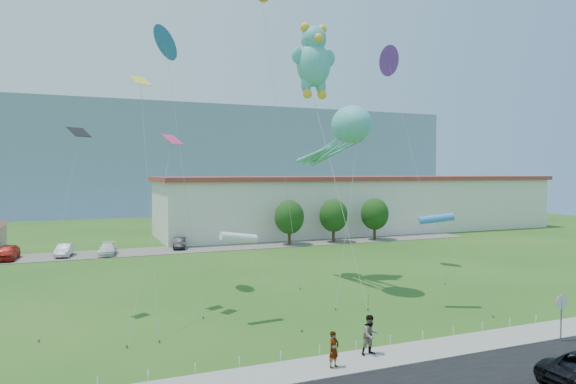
{
  "coord_description": "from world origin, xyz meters",
  "views": [
    {
      "loc": [
        -13.6,
        -23.18,
        8.81
      ],
      "look_at": [
        -0.83,
        8.0,
        7.51
      ],
      "focal_mm": 32.0,
      "sensor_mm": 36.0,
      "label": 1
    }
  ],
  "objects_px": {
    "stop_sign": "(561,306)",
    "pedestrian_left": "(334,349)",
    "pedestrian_right": "(371,335)",
    "parked_car_white": "(107,249)",
    "parked_car_black": "(179,243)",
    "octopus_kite": "(344,135)",
    "teddy_bear_kite": "(314,59)",
    "warehouse": "(362,203)",
    "parked_car_silver": "(64,250)",
    "parked_car_red": "(8,252)"
  },
  "relations": [
    {
      "from": "parked_car_red",
      "to": "stop_sign",
      "type": "bearing_deg",
      "value": -47.46
    },
    {
      "from": "warehouse",
      "to": "teddy_bear_kite",
      "type": "distance_m",
      "value": 38.51
    },
    {
      "from": "parked_car_black",
      "to": "warehouse",
      "type": "bearing_deg",
      "value": 28.06
    },
    {
      "from": "parked_car_white",
      "to": "stop_sign",
      "type": "bearing_deg",
      "value": -54.41
    },
    {
      "from": "pedestrian_right",
      "to": "parked_car_red",
      "type": "distance_m",
      "value": 41.74
    },
    {
      "from": "pedestrian_left",
      "to": "octopus_kite",
      "type": "xyz_separation_m",
      "value": [
        7.93,
        13.73,
        10.7
      ]
    },
    {
      "from": "parked_car_red",
      "to": "parked_car_silver",
      "type": "relative_size",
      "value": 1.14
    },
    {
      "from": "warehouse",
      "to": "parked_car_red",
      "type": "xyz_separation_m",
      "value": [
        -46.24,
        -9.36,
        -3.31
      ]
    },
    {
      "from": "parked_car_silver",
      "to": "parked_car_black",
      "type": "height_order",
      "value": "parked_car_silver"
    },
    {
      "from": "stop_sign",
      "to": "octopus_kite",
      "type": "bearing_deg",
      "value": 107.65
    },
    {
      "from": "warehouse",
      "to": "parked_car_black",
      "type": "distance_m",
      "value": 30.27
    },
    {
      "from": "pedestrian_right",
      "to": "warehouse",
      "type": "bearing_deg",
      "value": 55.42
    },
    {
      "from": "warehouse",
      "to": "parked_car_black",
      "type": "height_order",
      "value": "warehouse"
    },
    {
      "from": "stop_sign",
      "to": "parked_car_red",
      "type": "height_order",
      "value": "stop_sign"
    },
    {
      "from": "teddy_bear_kite",
      "to": "octopus_kite",
      "type": "bearing_deg",
      "value": -86.0
    },
    {
      "from": "parked_car_silver",
      "to": "teddy_bear_kite",
      "type": "distance_m",
      "value": 32.62
    },
    {
      "from": "parked_car_silver",
      "to": "parked_car_white",
      "type": "xyz_separation_m",
      "value": [
        4.2,
        -0.67,
        -0.03
      ]
    },
    {
      "from": "pedestrian_right",
      "to": "teddy_bear_kite",
      "type": "relative_size",
      "value": 0.09
    },
    {
      "from": "parked_car_silver",
      "to": "parked_car_black",
      "type": "xyz_separation_m",
      "value": [
        12.11,
        0.95,
        -0.02
      ]
    },
    {
      "from": "stop_sign",
      "to": "octopus_kite",
      "type": "distance_m",
      "value": 18.38
    },
    {
      "from": "parked_car_black",
      "to": "octopus_kite",
      "type": "bearing_deg",
      "value": -60.76
    },
    {
      "from": "octopus_kite",
      "to": "teddy_bear_kite",
      "type": "xyz_separation_m",
      "value": [
        -0.33,
        4.65,
        6.48
      ]
    },
    {
      "from": "pedestrian_right",
      "to": "parked_car_white",
      "type": "distance_m",
      "value": 37.83
    },
    {
      "from": "warehouse",
      "to": "pedestrian_left",
      "type": "bearing_deg",
      "value": -121.77
    },
    {
      "from": "pedestrian_right",
      "to": "parked_car_black",
      "type": "distance_m",
      "value": 38.14
    },
    {
      "from": "stop_sign",
      "to": "teddy_bear_kite",
      "type": "bearing_deg",
      "value": 104.52
    },
    {
      "from": "warehouse",
      "to": "parked_car_white",
      "type": "xyz_separation_m",
      "value": [
        -36.84,
        -9.83,
        -3.46
      ]
    },
    {
      "from": "pedestrian_right",
      "to": "parked_car_black",
      "type": "height_order",
      "value": "pedestrian_right"
    },
    {
      "from": "warehouse",
      "to": "octopus_kite",
      "type": "relative_size",
      "value": 4.47
    },
    {
      "from": "octopus_kite",
      "to": "parked_car_white",
      "type": "bearing_deg",
      "value": 123.58
    },
    {
      "from": "pedestrian_left",
      "to": "parked_car_white",
      "type": "height_order",
      "value": "pedestrian_left"
    },
    {
      "from": "stop_sign",
      "to": "pedestrian_left",
      "type": "height_order",
      "value": "stop_sign"
    },
    {
      "from": "pedestrian_left",
      "to": "teddy_bear_kite",
      "type": "relative_size",
      "value": 0.08
    },
    {
      "from": "pedestrian_left",
      "to": "pedestrian_right",
      "type": "bearing_deg",
      "value": -4.08
    },
    {
      "from": "stop_sign",
      "to": "parked_car_silver",
      "type": "distance_m",
      "value": 46.13
    },
    {
      "from": "octopus_kite",
      "to": "teddy_bear_kite",
      "type": "bearing_deg",
      "value": 94.0
    },
    {
      "from": "pedestrian_left",
      "to": "pedestrian_right",
      "type": "distance_m",
      "value": 2.5
    },
    {
      "from": "teddy_bear_kite",
      "to": "parked_car_black",
      "type": "bearing_deg",
      "value": 109.8
    },
    {
      "from": "teddy_bear_kite",
      "to": "parked_car_silver",
      "type": "bearing_deg",
      "value": 134.93
    },
    {
      "from": "octopus_kite",
      "to": "parked_car_black",
      "type": "bearing_deg",
      "value": 107.03
    },
    {
      "from": "warehouse",
      "to": "stop_sign",
      "type": "height_order",
      "value": "warehouse"
    },
    {
      "from": "warehouse",
      "to": "stop_sign",
      "type": "distance_m",
      "value": 51.0
    },
    {
      "from": "parked_car_red",
      "to": "octopus_kite",
      "type": "height_order",
      "value": "octopus_kite"
    },
    {
      "from": "parked_car_silver",
      "to": "octopus_kite",
      "type": "relative_size",
      "value": 0.28
    },
    {
      "from": "pedestrian_right",
      "to": "octopus_kite",
      "type": "bearing_deg",
      "value": 62.26
    },
    {
      "from": "parked_car_red",
      "to": "teddy_bear_kite",
      "type": "xyz_separation_m",
      "value": [
        24.68,
        -19.34,
        17.27
      ]
    },
    {
      "from": "warehouse",
      "to": "teddy_bear_kite",
      "type": "bearing_deg",
      "value": -126.91
    },
    {
      "from": "warehouse",
      "to": "octopus_kite",
      "type": "bearing_deg",
      "value": -122.48
    },
    {
      "from": "teddy_bear_kite",
      "to": "stop_sign",
      "type": "bearing_deg",
      "value": -75.48
    },
    {
      "from": "warehouse",
      "to": "parked_car_red",
      "type": "height_order",
      "value": "warehouse"
    }
  ]
}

